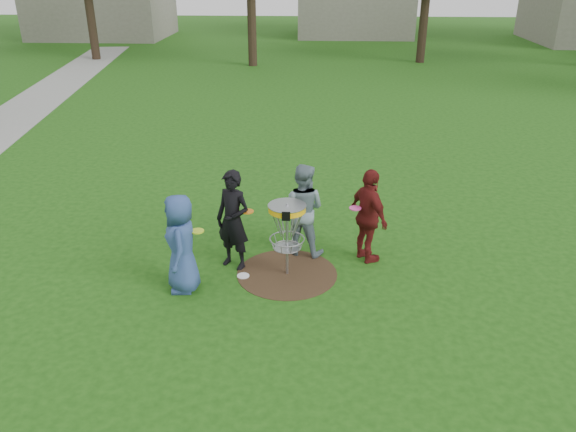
{
  "coord_description": "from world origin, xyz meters",
  "views": [
    {
      "loc": [
        0.48,
        -8.7,
        5.14
      ],
      "look_at": [
        0.0,
        0.3,
        1.0
      ],
      "focal_mm": 35.0,
      "sensor_mm": 36.0,
      "label": 1
    }
  ],
  "objects_px": {
    "player_blue": "(181,244)",
    "player_grey": "(302,210)",
    "disc_golf_basket": "(287,222)",
    "player_black": "(233,220)",
    "player_maroon": "(369,216)"
  },
  "relations": [
    {
      "from": "player_blue",
      "to": "disc_golf_basket",
      "type": "relative_size",
      "value": 1.25
    },
    {
      "from": "player_grey",
      "to": "player_maroon",
      "type": "bearing_deg",
      "value": -176.48
    },
    {
      "from": "player_grey",
      "to": "disc_golf_basket",
      "type": "relative_size",
      "value": 1.29
    },
    {
      "from": "player_blue",
      "to": "player_black",
      "type": "relative_size",
      "value": 0.93
    },
    {
      "from": "player_black",
      "to": "player_blue",
      "type": "bearing_deg",
      "value": -104.38
    },
    {
      "from": "player_maroon",
      "to": "disc_golf_basket",
      "type": "bearing_deg",
      "value": 82.53
    },
    {
      "from": "player_grey",
      "to": "disc_golf_basket",
      "type": "height_order",
      "value": "player_grey"
    },
    {
      "from": "player_blue",
      "to": "player_grey",
      "type": "relative_size",
      "value": 0.96
    },
    {
      "from": "player_grey",
      "to": "player_maroon",
      "type": "relative_size",
      "value": 1.0
    },
    {
      "from": "player_blue",
      "to": "player_maroon",
      "type": "height_order",
      "value": "player_maroon"
    },
    {
      "from": "player_black",
      "to": "player_grey",
      "type": "xyz_separation_m",
      "value": [
        1.21,
        0.6,
        -0.03
      ]
    },
    {
      "from": "disc_golf_basket",
      "to": "player_black",
      "type": "bearing_deg",
      "value": 166.08
    },
    {
      "from": "player_black",
      "to": "player_grey",
      "type": "bearing_deg",
      "value": 54.17
    },
    {
      "from": "player_black",
      "to": "player_maroon",
      "type": "relative_size",
      "value": 1.03
    },
    {
      "from": "player_blue",
      "to": "player_black",
      "type": "height_order",
      "value": "player_black"
    }
  ]
}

